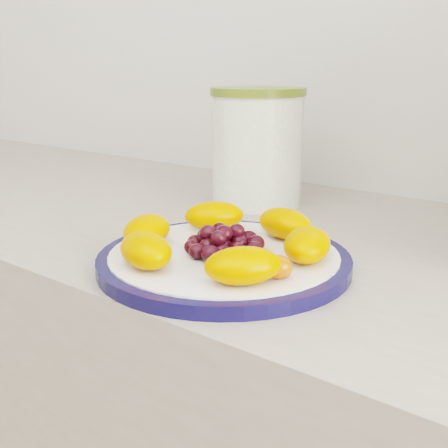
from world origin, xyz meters
The scene contains 5 objects.
plate_rim centered at (-0.07, 1.04, 0.91)m, with size 0.28×0.28×0.01m, color #0E0E3D.
plate_face centered at (-0.07, 1.04, 0.91)m, with size 0.25×0.25×0.02m, color white.
canister centered at (-0.21, 1.31, 0.99)m, with size 0.14×0.14×0.17m, color #506F22.
canister_lid centered at (-0.21, 1.31, 1.08)m, with size 0.15×0.15×0.01m, color #5F6D24.
fruit_plate centered at (-0.07, 1.04, 0.93)m, with size 0.24×0.24×0.04m.
Camera 1 is at (0.29, 0.58, 1.12)m, focal length 45.00 mm.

